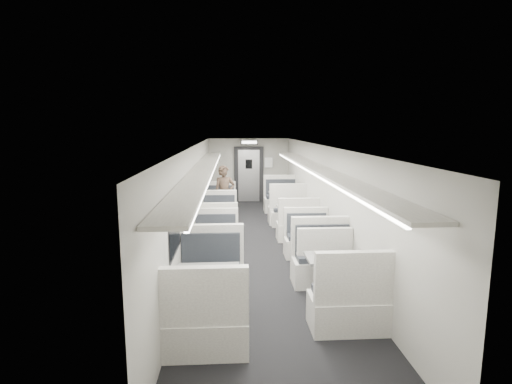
{
  "coord_description": "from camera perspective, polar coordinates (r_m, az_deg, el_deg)",
  "views": [
    {
      "loc": [
        -0.63,
        -9.02,
        2.83
      ],
      "look_at": [
        -0.03,
        0.85,
        1.21
      ],
      "focal_mm": 28.0,
      "sensor_mm": 36.0,
      "label": 1
    }
  ],
  "objects": [
    {
      "name": "exit_sign",
      "position": [
        14.49,
        -0.97,
        7.12
      ],
      "size": [
        0.62,
        0.12,
        0.16
      ],
      "color": "black",
      "rests_on": "room"
    },
    {
      "name": "vestibule_door",
      "position": [
        15.08,
        -1.04,
        2.48
      ],
      "size": [
        1.1,
        0.13,
        2.1
      ],
      "color": "black",
      "rests_on": "room"
    },
    {
      "name": "window_a",
      "position": [
        12.54,
        -7.36,
        2.45
      ],
      "size": [
        0.02,
        1.18,
        0.84
      ],
      "primitive_type": "cube",
      "color": "black",
      "rests_on": "room"
    },
    {
      "name": "booth_left_c",
      "position": [
        8.08,
        -5.97,
        -8.58
      ],
      "size": [
        0.98,
        1.99,
        1.07
      ],
      "color": "white",
      "rests_on": "room"
    },
    {
      "name": "booth_right_d",
      "position": [
        6.69,
        11.17,
        -12.16
      ],
      "size": [
        1.11,
        2.25,
        1.2
      ],
      "color": "white",
      "rests_on": "room"
    },
    {
      "name": "window_d",
      "position": [
        6.07,
        -11.5,
        -5.0
      ],
      "size": [
        0.02,
        1.18,
        0.84
      ],
      "primitive_type": "cube",
      "color": "black",
      "rests_on": "room"
    },
    {
      "name": "booth_right_a",
      "position": [
        12.63,
        4.03,
        -1.78
      ],
      "size": [
        1.12,
        2.27,
        1.22
      ],
      "color": "white",
      "rests_on": "room"
    },
    {
      "name": "booth_right_b",
      "position": [
        10.87,
        5.27,
        -3.81
      ],
      "size": [
        1.02,
        2.07,
        1.11
      ],
      "color": "white",
      "rests_on": "room"
    },
    {
      "name": "booth_left_d",
      "position": [
        6.07,
        -6.86,
        -14.33
      ],
      "size": [
        1.11,
        2.24,
        1.2
      ],
      "color": "white",
      "rests_on": "room"
    },
    {
      "name": "window_c",
      "position": [
        8.2,
        -9.4,
        -1.21
      ],
      "size": [
        0.02,
        1.18,
        0.84
      ],
      "primitive_type": "cube",
      "color": "black",
      "rests_on": "room"
    },
    {
      "name": "room",
      "position": [
        9.19,
        0.53,
        -0.91
      ],
      "size": [
        3.24,
        12.24,
        2.64
      ],
      "color": "black",
      "rests_on": "ground"
    },
    {
      "name": "window_b",
      "position": [
        10.37,
        -8.17,
        1.0
      ],
      "size": [
        0.02,
        1.18,
        0.84
      ],
      "primitive_type": "cube",
      "color": "black",
      "rests_on": "room"
    },
    {
      "name": "booth_left_b",
      "position": [
        10.46,
        -5.4,
        -4.42
      ],
      "size": [
        0.98,
        1.99,
        1.07
      ],
      "color": "white",
      "rests_on": "room"
    },
    {
      "name": "wall_notice",
      "position": [
        15.07,
        1.82,
        4.23
      ],
      "size": [
        0.32,
        0.02,
        0.4
      ],
      "primitive_type": "cube",
      "color": "white",
      "rests_on": "room"
    },
    {
      "name": "luggage_rack_right",
      "position": [
        8.97,
        8.64,
        3.35
      ],
      "size": [
        0.46,
        10.4,
        0.09
      ],
      "color": "white",
      "rests_on": "room"
    },
    {
      "name": "passenger",
      "position": [
        11.74,
        -4.52,
        -0.39
      ],
      "size": [
        0.7,
        0.53,
        1.72
      ],
      "primitive_type": "imported",
      "rotation": [
        0.0,
        0.0,
        0.2
      ],
      "color": "black",
      "rests_on": "room"
    },
    {
      "name": "booth_right_c",
      "position": [
        8.23,
        8.23,
        -8.3
      ],
      "size": [
        0.98,
        1.99,
        1.06
      ],
      "color": "white",
      "rests_on": "room"
    },
    {
      "name": "booth_left_a",
      "position": [
        12.47,
        -5.09,
        -2.22
      ],
      "size": [
        0.96,
        1.94,
        1.04
      ],
      "color": "white",
      "rests_on": "room"
    },
    {
      "name": "luggage_rack_left",
      "position": [
        8.79,
        -7.45,
        3.26
      ],
      "size": [
        0.46,
        10.4,
        0.09
      ],
      "color": "white",
      "rests_on": "room"
    }
  ]
}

